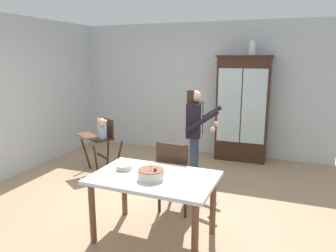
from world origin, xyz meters
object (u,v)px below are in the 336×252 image
at_px(china_cabinet, 243,109).
at_px(ceramic_vase, 252,49).
at_px(adult_person, 195,127).
at_px(serving_bowl, 124,167).
at_px(high_chair_with_toddler, 102,135).
at_px(dining_table, 154,185).
at_px(dining_chair_far_side, 175,172).
at_px(birthday_cake, 151,174).

xyz_separation_m(china_cabinet, ceramic_vase, (0.12, 0.00, 1.13)).
relative_size(china_cabinet, adult_person, 1.33).
relative_size(china_cabinet, ceramic_vase, 7.56).
height_order(adult_person, serving_bowl, adult_person).
bearing_deg(serving_bowl, high_chair_with_toddler, 129.18).
bearing_deg(dining_table, adult_person, 89.19).
relative_size(china_cabinet, dining_chair_far_side, 2.13).
relative_size(ceramic_vase, dining_chair_far_side, 0.28).
bearing_deg(adult_person, dining_table, 173.96).
bearing_deg(china_cabinet, serving_bowl, -106.20).
bearing_deg(high_chair_with_toddler, ceramic_vase, 65.38).
height_order(ceramic_vase, adult_person, ceramic_vase).
bearing_deg(dining_chair_far_side, serving_bowl, 59.27).
bearing_deg(dining_table, birthday_cake, -87.10).
relative_size(high_chair_with_toddler, serving_bowl, 5.28).
height_order(high_chair_with_toddler, birthday_cake, high_chair_with_toddler).
bearing_deg(birthday_cake, china_cabinet, 81.28).
relative_size(dining_table, dining_chair_far_side, 1.42).
height_order(china_cabinet, birthday_cake, china_cabinet).
bearing_deg(birthday_cake, dining_table, 92.90).
height_order(high_chair_with_toddler, dining_table, high_chair_with_toddler).
bearing_deg(birthday_cake, ceramic_vase, 79.32).
bearing_deg(ceramic_vase, serving_bowl, -108.12).
relative_size(serving_bowl, dining_chair_far_side, 0.19).
bearing_deg(dining_table, ceramic_vase, 78.95).
bearing_deg(china_cabinet, birthday_cake, -98.72).
xyz_separation_m(ceramic_vase, dining_chair_far_side, (-0.61, -2.55, -1.60)).
relative_size(adult_person, dining_table, 1.12).
xyz_separation_m(adult_person, serving_bowl, (-0.42, -1.48, -0.20)).
xyz_separation_m(high_chair_with_toddler, dining_chair_far_side, (1.76, -1.06, -0.10)).
xyz_separation_m(dining_table, dining_chair_far_side, (0.01, 0.65, -0.08)).
relative_size(high_chair_with_toddler, adult_person, 0.62).
distance_m(serving_bowl, dining_chair_far_side, 0.75).
bearing_deg(ceramic_vase, dining_chair_far_side, -103.50).
distance_m(adult_person, birthday_cake, 1.65).
xyz_separation_m(ceramic_vase, serving_bowl, (-1.03, -3.14, -1.39)).
relative_size(high_chair_with_toddler, dining_table, 0.69).
xyz_separation_m(serving_bowl, dining_chair_far_side, (0.41, 0.59, -0.21)).
relative_size(birthday_cake, dining_chair_far_side, 0.29).
bearing_deg(high_chair_with_toddler, dining_table, -11.26).
height_order(dining_table, dining_chair_far_side, dining_chair_far_side).
bearing_deg(ceramic_vase, dining_table, -101.05).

